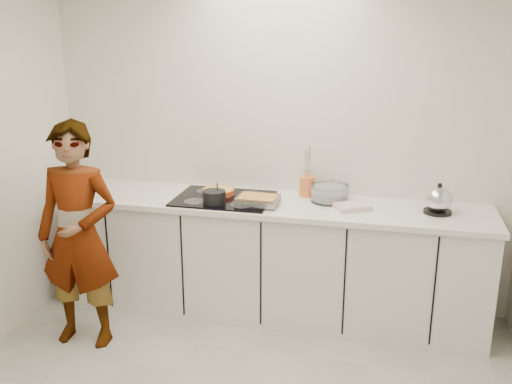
% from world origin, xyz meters
% --- Properties ---
extents(wall_back, '(3.60, 0.00, 2.60)m').
position_xyz_m(wall_back, '(0.00, 1.60, 1.30)').
color(wall_back, beige).
rests_on(wall_back, ground).
extents(base_cabinets, '(3.20, 0.58, 0.87)m').
position_xyz_m(base_cabinets, '(0.00, 1.28, 0.43)').
color(base_cabinets, silver).
rests_on(base_cabinets, floor).
extents(countertop, '(3.24, 0.64, 0.04)m').
position_xyz_m(countertop, '(0.00, 1.28, 0.89)').
color(countertop, white).
rests_on(countertop, base_cabinets).
extents(hob, '(0.72, 0.54, 0.01)m').
position_xyz_m(hob, '(-0.35, 1.26, 0.92)').
color(hob, black).
rests_on(hob, countertop).
extents(tart_dish, '(0.28, 0.28, 0.04)m').
position_xyz_m(tart_dish, '(-0.42, 1.34, 0.95)').
color(tart_dish, '#BB4C27').
rests_on(tart_dish, hob).
extents(saucepan, '(0.18, 0.18, 0.16)m').
position_xyz_m(saucepan, '(-0.38, 1.12, 0.97)').
color(saucepan, black).
rests_on(saucepan, hob).
extents(baking_dish, '(0.31, 0.23, 0.06)m').
position_xyz_m(baking_dish, '(-0.07, 1.17, 0.96)').
color(baking_dish, silver).
rests_on(baking_dish, hob).
extents(mixing_bowl, '(0.35, 0.35, 0.13)m').
position_xyz_m(mixing_bowl, '(0.43, 1.39, 0.97)').
color(mixing_bowl, silver).
rests_on(mixing_bowl, countertop).
extents(tea_towel, '(0.29, 0.26, 0.04)m').
position_xyz_m(tea_towel, '(0.61, 1.24, 0.93)').
color(tea_towel, white).
rests_on(tea_towel, countertop).
extents(kettle, '(0.21, 0.21, 0.22)m').
position_xyz_m(kettle, '(1.20, 1.30, 1.00)').
color(kettle, black).
rests_on(kettle, countertop).
extents(utensil_crock, '(0.15, 0.15, 0.15)m').
position_xyz_m(utensil_crock, '(0.25, 1.50, 0.99)').
color(utensil_crock, orange).
rests_on(utensil_crock, countertop).
extents(cook, '(0.60, 0.41, 1.59)m').
position_xyz_m(cook, '(-1.19, 0.58, 0.79)').
color(cook, silver).
rests_on(cook, floor).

